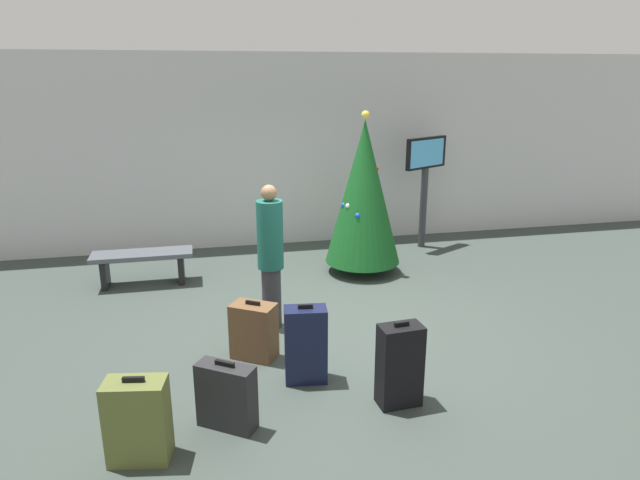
# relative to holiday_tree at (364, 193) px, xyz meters

# --- Properties ---
(ground_plane) EXTENTS (16.00, 16.00, 0.00)m
(ground_plane) POSITION_rel_holiday_tree_xyz_m (-0.94, -1.88, -1.23)
(ground_plane) COLOR #38423D
(back_wall) EXTENTS (16.00, 0.20, 3.25)m
(back_wall) POSITION_rel_holiday_tree_xyz_m (-0.94, 1.82, 0.39)
(back_wall) COLOR silver
(back_wall) RESTS_ON ground_plane
(holiday_tree) EXTENTS (1.12, 1.12, 2.40)m
(holiday_tree) POSITION_rel_holiday_tree_xyz_m (0.00, 0.00, 0.00)
(holiday_tree) COLOR #4C3319
(holiday_tree) RESTS_ON ground_plane
(flight_info_kiosk) EXTENTS (0.85, 0.50, 1.89)m
(flight_info_kiosk) POSITION_rel_holiday_tree_xyz_m (1.38, 1.01, 0.11)
(flight_info_kiosk) COLOR #333338
(flight_info_kiosk) RESTS_ON ground_plane
(waiting_bench) EXTENTS (1.39, 0.44, 0.48)m
(waiting_bench) POSITION_rel_holiday_tree_xyz_m (-3.20, 0.15, -0.87)
(waiting_bench) COLOR #4C5159
(waiting_bench) RESTS_ON ground_plane
(traveller_0) EXTENTS (0.38, 0.38, 1.72)m
(traveller_0) POSITION_rel_holiday_tree_xyz_m (-1.60, -1.62, -0.31)
(traveller_0) COLOR #333338
(traveller_0) RESTS_ON ground_plane
(suitcase_0) EXTENTS (0.43, 0.28, 0.81)m
(suitcase_0) POSITION_rel_holiday_tree_xyz_m (-1.44, -2.90, -0.84)
(suitcase_0) COLOR #141938
(suitcase_0) RESTS_ON ground_plane
(suitcase_1) EXTENTS (0.40, 0.26, 0.81)m
(suitcase_1) POSITION_rel_holiday_tree_xyz_m (-0.69, -3.48, -0.84)
(suitcase_1) COLOR black
(suitcase_1) RESTS_ON ground_plane
(suitcase_2) EXTENTS (0.52, 0.44, 0.62)m
(suitcase_2) POSITION_rel_holiday_tree_xyz_m (-2.23, -3.49, -0.94)
(suitcase_2) COLOR #232326
(suitcase_2) RESTS_ON ground_plane
(suitcase_3) EXTENTS (0.53, 0.48, 0.64)m
(suitcase_3) POSITION_rel_holiday_tree_xyz_m (-1.88, -2.32, -0.93)
(suitcase_3) COLOR brown
(suitcase_3) RESTS_ON ground_plane
(suitcase_4) EXTENTS (0.51, 0.34, 0.72)m
(suitcase_4) POSITION_rel_holiday_tree_xyz_m (-2.92, -3.77, -0.89)
(suitcase_4) COLOR #59602D
(suitcase_4) RESTS_ON ground_plane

